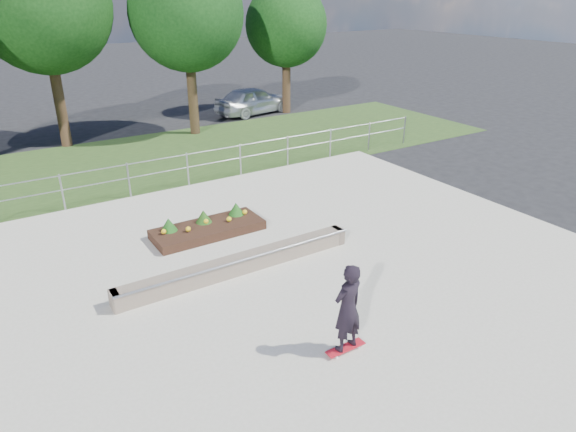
% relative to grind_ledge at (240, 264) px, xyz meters
% --- Properties ---
extents(ground, '(120.00, 120.00, 0.00)m').
position_rel_grind_ledge_xyz_m(ground, '(1.25, -1.34, -0.26)').
color(ground, black).
rests_on(ground, ground).
extents(grass_verge, '(30.00, 8.00, 0.02)m').
position_rel_grind_ledge_xyz_m(grass_verge, '(1.25, 9.66, -0.25)').
color(grass_verge, '#29441B').
rests_on(grass_verge, ground).
extents(concrete_slab, '(15.00, 15.00, 0.06)m').
position_rel_grind_ledge_xyz_m(concrete_slab, '(1.25, -1.34, -0.23)').
color(concrete_slab, '#AFAC9B').
rests_on(concrete_slab, ground).
extents(fence, '(20.06, 0.06, 1.20)m').
position_rel_grind_ledge_xyz_m(fence, '(1.25, 6.16, 0.51)').
color(fence, '#9899A0').
rests_on(fence, ground).
extents(tree_mid_left, '(5.25, 5.25, 8.25)m').
position_rel_grind_ledge_xyz_m(tree_mid_left, '(-1.25, 13.66, 5.34)').
color(tree_mid_left, '#382316').
rests_on(tree_mid_left, ground).
extents(tree_mid_right, '(4.90, 4.90, 7.70)m').
position_rel_grind_ledge_xyz_m(tree_mid_right, '(4.25, 12.66, 4.97)').
color(tree_mid_right, black).
rests_on(tree_mid_right, ground).
extents(tree_far_right, '(4.20, 4.20, 6.60)m').
position_rel_grind_ledge_xyz_m(tree_far_right, '(10.25, 14.16, 4.21)').
color(tree_far_right, '#352215').
rests_on(tree_far_right, ground).
extents(grind_ledge, '(6.00, 0.44, 0.43)m').
position_rel_grind_ledge_xyz_m(grind_ledge, '(0.00, 0.00, 0.00)').
color(grind_ledge, '#695B4E').
rests_on(grind_ledge, concrete_slab).
extents(planter_bed, '(3.00, 1.20, 0.61)m').
position_rel_grind_ledge_xyz_m(planter_bed, '(0.22, 2.35, -0.02)').
color(planter_bed, black).
rests_on(planter_bed, concrete_slab).
extents(skateboarder, '(0.80, 0.49, 1.81)m').
position_rel_grind_ledge_xyz_m(skateboarder, '(0.29, -3.65, 0.74)').
color(skateboarder, white).
rests_on(skateboarder, concrete_slab).
extents(parked_car, '(4.55, 2.45, 1.47)m').
position_rel_grind_ledge_xyz_m(parked_car, '(8.55, 14.78, 0.47)').
color(parked_car, silver).
rests_on(parked_car, ground).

